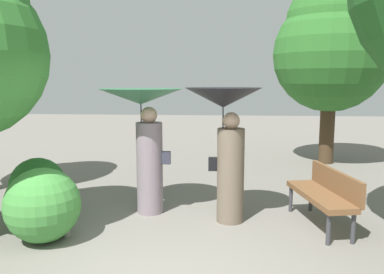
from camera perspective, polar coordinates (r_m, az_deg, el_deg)
The scene contains 7 objects.
person_left at distance 6.31m, azimuth -6.88°, elevation 1.93°, with size 1.32×1.32×2.00m.
person_right at distance 5.88m, azimuth 4.94°, elevation 1.31°, with size 1.14×1.14×2.03m.
park_bench at distance 6.16m, azimuth 18.60°, elevation -7.53°, with size 0.78×1.57×0.83m.
tree_near_right at distance 10.68m, azimuth 19.40°, elevation 12.39°, with size 2.86×2.86×4.64m.
bush_path_left at distance 6.94m, azimuth -21.33°, elevation -6.46°, with size 0.89×0.89×0.89m, color #235B23.
bush_path_right at distance 5.67m, azimuth -20.71°, elevation -9.16°, with size 0.99×0.99×0.99m, color #428C3D.
path_marker_post at distance 5.81m, azimuth -17.78°, elevation -10.89°, with size 0.12×0.12×0.55m, color gray.
Camera 1 is at (0.51, -3.90, 2.14)m, focal length 37.04 mm.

